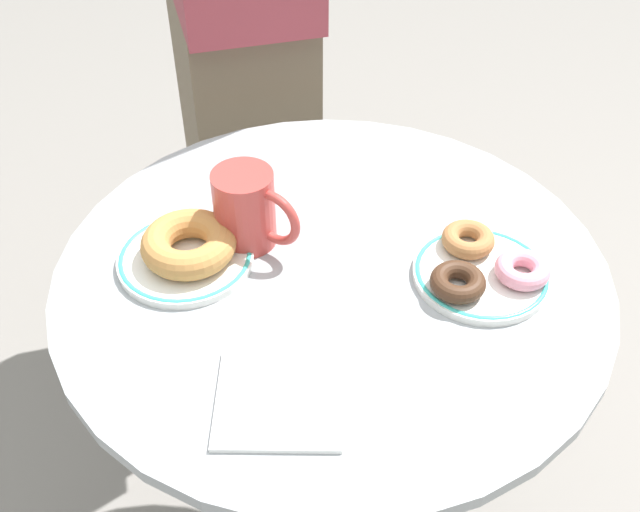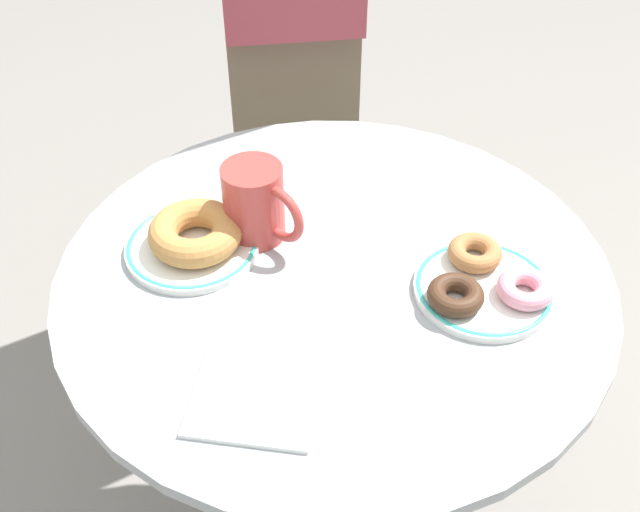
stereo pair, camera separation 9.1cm
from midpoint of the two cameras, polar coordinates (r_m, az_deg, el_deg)
The scene contains 10 objects.
cafe_table at distance 1.10m, azimuth 3.33°, elevation -8.86°, with size 0.70×0.70×0.72m.
plate_left at distance 0.98m, azimuth -6.94°, elevation 0.62°, with size 0.17×0.17×0.01m.
plate_right at distance 0.95m, azimuth 14.86°, elevation -2.53°, with size 0.17×0.17×0.01m.
donut_old_fashioned at distance 0.96m, azimuth -6.68°, elevation 1.64°, with size 0.12×0.12×0.04m, color #BC7F42.
donut_pink_frosted at distance 0.94m, azimuth 17.85°, elevation -2.47°, with size 0.07×0.07×0.02m, color pink.
donut_cinnamon at distance 0.97m, azimuth 14.20°, elevation 0.12°, with size 0.07×0.07×0.02m, color #A36B3D.
donut_chocolate at distance 0.91m, azimuth 12.99°, elevation -2.99°, with size 0.07×0.07×0.02m, color #422819.
paper_napkin at distance 0.82m, azimuth -1.60°, elevation -10.46°, with size 0.13×0.13×0.01m, color white.
coffee_mug at distance 0.97m, azimuth -2.12°, elevation 3.84°, with size 0.12×0.08×0.10m.
person_figure at distance 1.43m, azimuth -0.81°, elevation 18.56°, with size 0.39×0.49×1.63m.
Camera 2 is at (0.20, -0.67, 1.36)m, focal length 42.69 mm.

